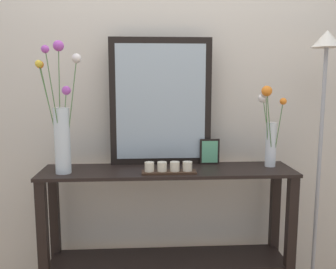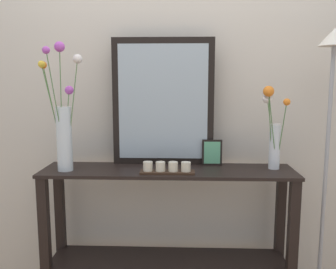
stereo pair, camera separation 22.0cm
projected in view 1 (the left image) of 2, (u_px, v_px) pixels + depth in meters
The scene contains 8 objects.
wall_back at pixel (165, 84), 2.45m from camera, with size 6.40×0.08×2.70m, color beige.
console_table at pixel (168, 219), 2.28m from camera, with size 1.53×0.36×0.84m.
mirror_leaning at pixel (161, 102), 2.32m from camera, with size 0.64×0.03×0.80m.
tall_vase_left at pixel (62, 126), 2.10m from camera, with size 0.25×0.23×0.75m.
vase_right at pixel (269, 126), 2.26m from camera, with size 0.17×0.22×0.51m.
candle_tray at pixel (168, 168), 2.14m from camera, with size 0.32×0.09×0.07m.
picture_frame_small at pixel (210, 152), 2.36m from camera, with size 0.13×0.01×0.16m.
floor_lamp at pixel (322, 121), 2.25m from camera, with size 0.24×0.24×1.67m.
Camera 1 is at (-0.13, -2.17, 1.38)m, focal length 39.30 mm.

